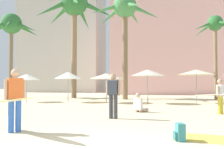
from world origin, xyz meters
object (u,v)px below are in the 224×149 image
at_px(person_far_left, 13,99).
at_px(person_mid_left, 113,94).
at_px(cafe_umbrella_0, 196,72).
at_px(cafe_umbrella_4, 68,75).
at_px(palm_tree_far_right, 11,28).
at_px(person_far_right, 139,105).
at_px(palm_tree_left, 125,13).
at_px(palm_tree_center, 74,9).
at_px(cafe_umbrella_3, 27,77).
at_px(palm_tree_far_left, 215,30).
at_px(cafe_umbrella_5, 106,76).
at_px(backpack, 180,132).
at_px(person_near_right, 221,95).
at_px(beach_towel, 210,139).
at_px(cafe_umbrella_2, 148,73).

relative_size(person_far_left, person_mid_left, 1.43).
xyz_separation_m(cafe_umbrella_0, cafe_umbrella_4, (-9.47, -0.46, -0.18)).
height_order(palm_tree_far_right, person_far_right, palm_tree_far_right).
height_order(cafe_umbrella_0, person_far_left, cafe_umbrella_0).
bearing_deg(person_far_left, palm_tree_left, 130.00).
height_order(palm_tree_far_right, cafe_umbrella_0, palm_tree_far_right).
relative_size(palm_tree_left, person_mid_left, 5.37).
distance_m(palm_tree_center, cafe_umbrella_3, 9.76).
xyz_separation_m(palm_tree_far_left, person_far_left, (-8.93, -17.25, -5.19)).
relative_size(cafe_umbrella_4, cafe_umbrella_5, 0.89).
height_order(cafe_umbrella_4, person_far_left, cafe_umbrella_4).
distance_m(backpack, person_near_right, 6.42).
distance_m(beach_towel, person_far_right, 6.31).
height_order(cafe_umbrella_2, cafe_umbrella_5, cafe_umbrella_2).
height_order(palm_tree_far_right, beach_towel, palm_tree_far_right).
relative_size(palm_tree_left, backpack, 22.67).
relative_size(palm_tree_center, person_near_right, 4.26).
height_order(palm_tree_far_left, cafe_umbrella_4, palm_tree_far_left).
bearing_deg(cafe_umbrella_0, cafe_umbrella_2, -167.10).
relative_size(cafe_umbrella_0, cafe_umbrella_5, 1.03).
distance_m(palm_tree_far_left, palm_tree_far_right, 20.17).
height_order(cafe_umbrella_2, cafe_umbrella_3, cafe_umbrella_2).
bearing_deg(beach_towel, palm_tree_center, 118.16).
bearing_deg(cafe_umbrella_5, person_mid_left, -76.67).
bearing_deg(palm_tree_center, beach_towel, -61.84).
bearing_deg(cafe_umbrella_2, backpack, -83.99).
xyz_separation_m(cafe_umbrella_3, person_far_right, (9.11, -5.68, -1.58)).
xyz_separation_m(palm_tree_far_left, cafe_umbrella_2, (-5.70, -5.41, -3.97)).
relative_size(palm_tree_far_left, person_far_left, 2.93).
relative_size(palm_tree_far_left, person_far_right, 7.81).
bearing_deg(backpack, cafe_umbrella_3, -60.66).
xyz_separation_m(palm_tree_left, backpack, (3.47, -16.60, -7.60)).
bearing_deg(person_far_right, backpack, -142.51).
height_order(palm_tree_center, person_far_left, palm_tree_center).
bearing_deg(person_far_right, cafe_umbrella_2, 23.06).
relative_size(cafe_umbrella_3, person_mid_left, 1.21).
distance_m(palm_tree_far_left, backpack, 18.95).
distance_m(cafe_umbrella_0, cafe_umbrella_2, 3.52).
distance_m(cafe_umbrella_5, person_near_right, 9.11).
distance_m(cafe_umbrella_3, beach_towel, 16.29).
bearing_deg(palm_tree_far_right, palm_tree_far_left, -1.78).
distance_m(palm_tree_far_left, beach_towel, 18.52).
distance_m(palm_tree_center, beach_towel, 22.39).
bearing_deg(cafe_umbrella_5, cafe_umbrella_0, 5.49).
distance_m(beach_towel, person_mid_left, 4.56).
xyz_separation_m(palm_tree_far_left, beach_towel, (-3.68, -17.08, -6.14)).
bearing_deg(person_mid_left, palm_tree_center, 37.97).
height_order(person_far_right, person_near_right, person_near_right).
distance_m(palm_tree_far_left, palm_tree_left, 8.12).
bearing_deg(person_near_right, cafe_umbrella_5, -12.04).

